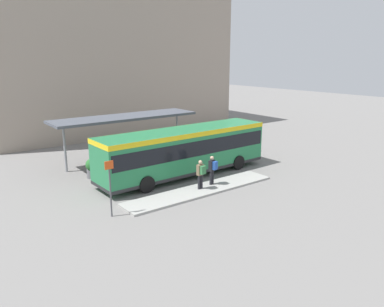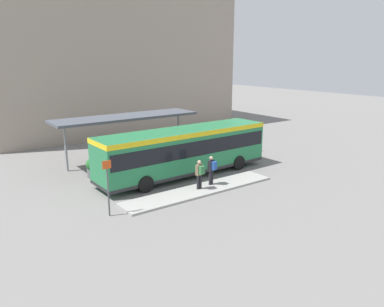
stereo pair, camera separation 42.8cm
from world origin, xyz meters
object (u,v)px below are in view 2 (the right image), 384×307
object	(u,v)px
pedestrian_waiting	(200,173)
city_bus	(185,149)
bicycle_black	(246,144)
potted_planter_far_side	(116,162)
pedestrian_companion	(212,168)
potted_planter_near_shelter	(92,167)
bicycle_green	(254,146)
platform_sign	(108,186)

from	to	relation	value
pedestrian_waiting	city_bus	bearing A→B (deg)	-24.39
bicycle_black	potted_planter_far_side	size ratio (longest dim) A/B	1.24
city_bus	pedestrian_companion	size ratio (longest dim) A/B	6.85
city_bus	potted_planter_near_shelter	size ratio (longest dim) A/B	9.44
pedestrian_companion	potted_planter_far_side	distance (m)	6.91
bicycle_green	potted_planter_far_side	size ratio (longest dim) A/B	1.24
city_bus	platform_sign	bearing A→B (deg)	-155.95
bicycle_green	pedestrian_companion	bearing A→B (deg)	125.76
city_bus	potted_planter_far_side	size ratio (longest dim) A/B	9.20
pedestrian_waiting	platform_sign	distance (m)	5.72
platform_sign	city_bus	bearing A→B (deg)	25.22
pedestrian_waiting	pedestrian_companion	bearing A→B (deg)	-84.33
pedestrian_waiting	bicycle_black	distance (m)	11.38
pedestrian_waiting	potted_planter_far_side	world-z (taller)	pedestrian_waiting
bicycle_black	platform_sign	distance (m)	16.56
pedestrian_companion	bicycle_green	world-z (taller)	pedestrian_companion
bicycle_green	potted_planter_near_shelter	xyz separation A→B (m)	(-13.72, 0.88, 0.31)
city_bus	platform_sign	world-z (taller)	city_bus
potted_planter_far_side	platform_sign	distance (m)	7.34
bicycle_green	potted_planter_far_side	bearing A→B (deg)	90.80
potted_planter_far_side	platform_sign	size ratio (longest dim) A/B	0.46
pedestrian_waiting	platform_sign	world-z (taller)	platform_sign
bicycle_green	platform_sign	xyz separation A→B (m)	(-15.39, -5.43, 1.21)
pedestrian_waiting	bicycle_black	size ratio (longest dim) A/B	1.06
bicycle_black	potted_planter_near_shelter	distance (m)	13.60
pedestrian_waiting	bicycle_green	size ratio (longest dim) A/B	1.05
potted_planter_near_shelter	pedestrian_companion	bearing A→B (deg)	-49.33
city_bus	pedestrian_waiting	size ratio (longest dim) A/B	7.02
city_bus	potted_planter_far_side	world-z (taller)	city_bus
pedestrian_companion	pedestrian_waiting	bearing A→B (deg)	81.92
pedestrian_waiting	potted_planter_near_shelter	bearing A→B (deg)	28.08
bicycle_green	potted_planter_near_shelter	distance (m)	13.75
bicycle_black	potted_planter_near_shelter	bearing A→B (deg)	-87.47
bicycle_black	potted_planter_near_shelter	xyz separation A→B (m)	(-13.60, 0.01, 0.31)
pedestrian_waiting	potted_planter_near_shelter	xyz separation A→B (m)	(-4.02, 6.10, -0.44)
city_bus	pedestrian_waiting	world-z (taller)	city_bus
bicycle_green	platform_sign	distance (m)	16.37
pedestrian_companion	potted_planter_near_shelter	size ratio (longest dim) A/B	1.38
potted_planter_near_shelter	pedestrian_waiting	bearing A→B (deg)	-56.60
pedestrian_waiting	platform_sign	bearing A→B (deg)	86.77
pedestrian_companion	platform_sign	distance (m)	6.77
bicycle_black	potted_planter_far_side	world-z (taller)	potted_planter_far_side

